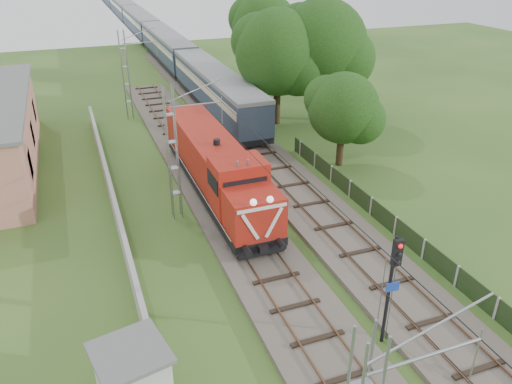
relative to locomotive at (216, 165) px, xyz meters
name	(u,v)px	position (x,y,z in m)	size (l,w,h in m)	color
ground	(310,335)	(0.00, -13.77, -2.19)	(140.00, 140.00, 0.00)	#2D521F
track_main	(253,246)	(0.00, -6.77, -2.00)	(4.20, 70.00, 0.45)	#6B6054
track_side	(255,150)	(5.00, 6.23, -2.00)	(4.20, 80.00, 0.45)	#6B6054
catenary	(174,154)	(-2.95, -1.77, 1.86)	(3.31, 70.00, 8.00)	gray
boundary_wall	(117,215)	(-6.50, -1.77, -1.44)	(0.25, 40.00, 1.50)	#9E9E99
fence	(424,249)	(8.00, -10.77, -1.59)	(0.12, 32.00, 1.20)	black
locomotive	(216,165)	(0.00, 0.00, 0.00)	(2.91, 16.60, 4.22)	black
coach_rake	(140,22)	(5.00, 62.12, 0.32)	(3.02, 112.71, 3.49)	black
signal_post	(393,273)	(2.62, -15.24, 1.33)	(0.57, 0.44, 5.12)	black
relay_hut	(133,378)	(-7.40, -14.75, -0.91)	(2.89, 2.89, 2.53)	beige
tree_a	(344,109)	(10.01, 1.62, 2.10)	(5.31, 5.06, 6.88)	#3E2B19
tree_b	(323,46)	(13.33, 11.57, 4.52)	(8.28, 7.89, 10.74)	#3E2B19
tree_c	(279,53)	(9.36, 11.95, 4.09)	(7.76, 7.39, 10.06)	#3E2B19
tree_d	(265,28)	(13.49, 25.59, 4.06)	(7.73, 7.36, 10.02)	#3E2B19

